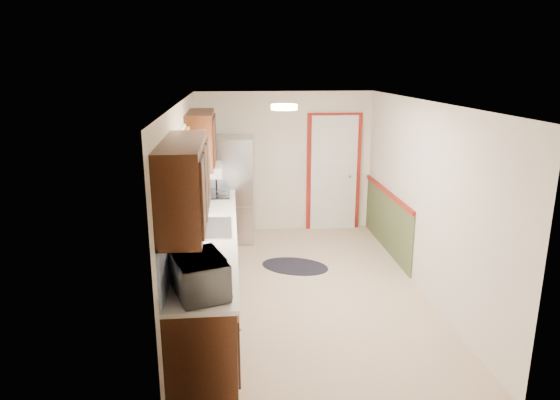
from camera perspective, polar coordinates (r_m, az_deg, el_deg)
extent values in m
cube|color=#D0B292|center=(6.59, 2.89, -10.17)|extent=(3.20, 5.20, 0.12)
cube|color=white|center=(5.97, 3.20, 11.12)|extent=(3.20, 5.20, 0.12)
cube|color=silver|center=(8.59, 0.55, 4.32)|extent=(3.20, 0.10, 2.40)
cube|color=silver|center=(3.86, 8.62, -9.82)|extent=(3.20, 0.10, 2.40)
cube|color=silver|center=(6.14, -10.96, -0.42)|extent=(0.10, 5.20, 2.40)
cube|color=silver|center=(6.56, 16.09, 0.28)|extent=(0.10, 5.20, 2.40)
cube|color=#35180C|center=(6.08, -8.00, -7.93)|extent=(0.60, 4.00, 0.90)
cube|color=white|center=(5.91, -8.03, -3.74)|extent=(0.63, 4.00, 0.04)
cube|color=#587FD6|center=(5.84, -11.10, -1.06)|extent=(0.02, 4.00, 0.55)
cube|color=#35180C|center=(4.42, -10.90, 1.88)|extent=(0.35, 1.40, 0.75)
cube|color=#35180C|center=(7.07, -9.01, 6.91)|extent=(0.35, 1.20, 0.75)
cube|color=white|center=(5.84, -11.19, 3.03)|extent=(0.02, 1.00, 0.90)
cube|color=#E2452A|center=(5.78, -10.92, 6.44)|extent=(0.05, 1.12, 0.24)
cube|color=#B7B7BC|center=(6.00, -8.05, -3.20)|extent=(0.52, 0.82, 0.02)
cube|color=white|center=(7.19, -8.44, 3.43)|extent=(0.45, 0.60, 0.15)
cube|color=maroon|center=(8.73, 6.13, 3.07)|extent=(0.94, 0.05, 2.08)
cube|color=white|center=(8.71, 6.17, 3.04)|extent=(0.80, 0.04, 2.00)
cube|color=#47532F|center=(7.98, 12.13, -2.44)|extent=(0.02, 2.30, 0.90)
cube|color=maroon|center=(7.85, 12.23, 0.83)|extent=(0.04, 2.30, 0.06)
cylinder|color=#FFD88C|center=(5.74, 0.48, 10.58)|extent=(0.30, 0.30, 0.06)
imported|color=white|center=(4.29, -9.17, -8.07)|extent=(0.50, 0.67, 0.40)
cube|color=#B7B7BC|center=(8.18, -5.51, 1.24)|extent=(0.76, 0.72, 1.72)
cylinder|color=black|center=(7.84, -7.22, -0.07)|extent=(0.02, 0.02, 1.20)
ellipsoid|color=black|center=(7.28, 1.71, -7.57)|extent=(1.15, 0.97, 0.01)
cube|color=black|center=(7.53, -7.59, 0.66)|extent=(0.48, 0.57, 0.02)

